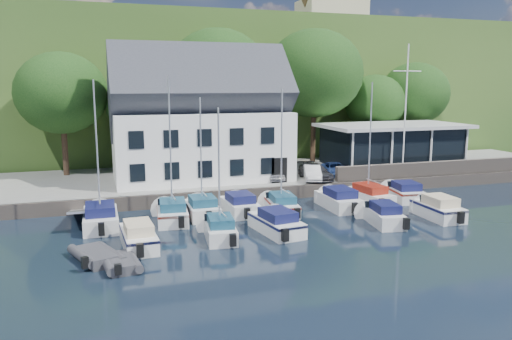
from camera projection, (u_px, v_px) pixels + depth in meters
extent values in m
plane|color=black|center=(379.00, 238.00, 28.68)|extent=(180.00, 180.00, 0.00)
cube|color=gray|center=(275.00, 177.00, 45.02)|extent=(60.00, 13.00, 1.00)
cube|color=#6E6258|center=(304.00, 191.00, 38.92)|extent=(60.00, 0.30, 1.00)
cube|color=#2D4D1D|center=(187.00, 88.00, 85.49)|extent=(160.00, 75.00, 16.00)
cube|color=#4B5C2E|center=(221.00, 44.00, 94.01)|extent=(50.00, 30.00, 0.30)
cube|color=#6E6258|center=(431.00, 169.00, 42.71)|extent=(18.00, 0.50, 1.20)
imported|color=silver|center=(271.00, 172.00, 40.93)|extent=(1.44, 3.47, 1.18)
imported|color=silver|center=(312.00, 173.00, 40.71)|extent=(2.41, 3.90, 1.21)
imported|color=#29292D|center=(315.00, 172.00, 41.08)|extent=(1.78, 4.30, 1.24)
imported|color=#2D4889|center=(335.00, 169.00, 42.71)|extent=(2.10, 3.71, 1.20)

